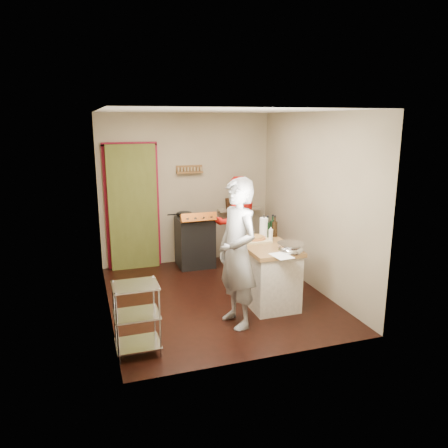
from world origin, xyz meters
The scene contains 10 objects.
floor centered at (0.00, 0.00, 0.00)m, with size 3.50×3.50×0.00m, color black.
back_wall centered at (-0.64, 1.78, 1.13)m, with size 3.00×0.44×2.60m.
left_wall centered at (-1.50, 0.00, 1.30)m, with size 0.04×3.50×2.60m, color tan.
right_wall centered at (1.50, 0.00, 1.30)m, with size 0.04×3.50×2.60m, color tan.
ceiling centered at (0.00, 0.00, 2.61)m, with size 3.00×3.50×0.02m, color white.
stove centered at (0.05, 1.42, 0.45)m, with size 0.60×0.63×1.00m.
wire_shelving centered at (-1.28, -1.20, 0.44)m, with size 0.48×0.40×0.80m.
island centered at (0.60, -0.37, 0.45)m, with size 0.66×1.25×1.14m.
person_stripe centered at (-0.02, -0.89, 0.92)m, with size 0.67×0.44×1.84m, color #ADADB2.
person_red centered at (0.70, 1.12, 0.79)m, with size 0.77×0.60×1.58m, color red.
Camera 1 is at (-1.75, -5.61, 2.50)m, focal length 35.00 mm.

